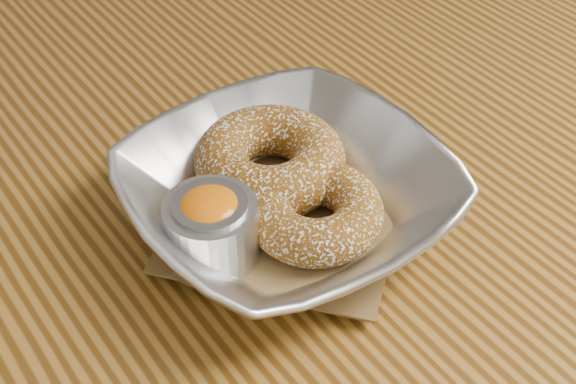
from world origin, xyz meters
TOP-DOWN VIEW (x-y plane):
  - table at (0.00, 0.00)m, footprint 1.20×0.80m
  - serving_bowl at (0.04, -0.03)m, footprint 0.20×0.20m
  - parchment at (0.04, -0.03)m, footprint 0.20×0.20m
  - donut_back at (0.05, 0.01)m, footprint 0.14×0.14m
  - donut_front at (0.05, -0.05)m, footprint 0.12×0.12m
  - ramekin at (-0.02, -0.03)m, footprint 0.06×0.06m

SIDE VIEW (x-z plane):
  - table at x=0.00m, z-range 0.28..1.03m
  - parchment at x=0.04m, z-range 0.76..0.76m
  - serving_bowl at x=0.04m, z-range 0.75..0.80m
  - donut_front at x=0.05m, z-range 0.76..0.79m
  - donut_back at x=0.05m, z-range 0.76..0.80m
  - ramekin at x=-0.02m, z-range 0.76..0.81m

